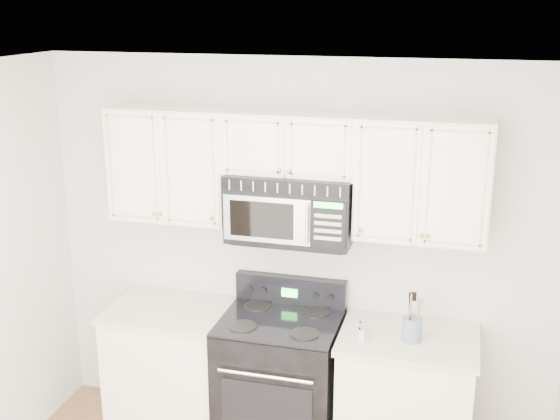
% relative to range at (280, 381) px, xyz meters
% --- Properties ---
extents(room, '(3.51, 3.51, 2.61)m').
position_rel_range_xyz_m(room, '(0.03, -1.43, 0.82)').
color(room, '#997445').
rests_on(room, ground).
extents(base_cabinet_left, '(0.86, 0.65, 0.92)m').
position_rel_range_xyz_m(base_cabinet_left, '(-0.77, 0.01, -0.06)').
color(base_cabinet_left, white).
rests_on(base_cabinet_left, ground).
extents(base_cabinet_right, '(0.86, 0.65, 0.92)m').
position_rel_range_xyz_m(base_cabinet_right, '(0.83, 0.01, -0.06)').
color(base_cabinet_right, white).
rests_on(base_cabinet_right, ground).
extents(range, '(0.77, 0.70, 1.12)m').
position_rel_range_xyz_m(range, '(0.00, 0.00, 0.00)').
color(range, black).
rests_on(range, ground).
extents(upper_cabinets, '(2.44, 0.37, 0.75)m').
position_rel_range_xyz_m(upper_cabinets, '(0.03, 0.16, 1.45)').
color(upper_cabinets, white).
rests_on(upper_cabinets, ground).
extents(microwave, '(0.79, 0.45, 0.44)m').
position_rel_range_xyz_m(microwave, '(0.04, 0.12, 1.19)').
color(microwave, black).
rests_on(microwave, ground).
extents(utensil_crock, '(0.12, 0.12, 0.32)m').
position_rel_range_xyz_m(utensil_crock, '(0.85, -0.05, 0.52)').
color(utensil_crock, slate).
rests_on(utensil_crock, base_cabinet_right).
extents(shaker_salt, '(0.05, 0.05, 0.11)m').
position_rel_range_xyz_m(shaker_salt, '(0.55, -0.07, 0.49)').
color(shaker_salt, silver).
rests_on(shaker_salt, base_cabinet_right).
extents(shaker_pepper, '(0.05, 0.05, 0.11)m').
position_rel_range_xyz_m(shaker_pepper, '(0.56, -0.15, 0.49)').
color(shaker_pepper, silver).
rests_on(shaker_pepper, base_cabinet_right).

